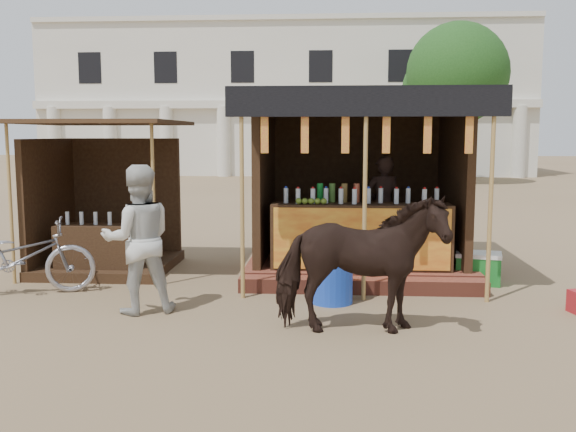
# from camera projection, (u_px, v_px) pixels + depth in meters

# --- Properties ---
(ground) EXTENTS (120.00, 120.00, 0.00)m
(ground) POSITION_uv_depth(u_px,v_px,m) (278.00, 334.00, 6.99)
(ground) COLOR #846B4C
(ground) RESTS_ON ground
(main_stall) EXTENTS (3.60, 3.61, 2.78)m
(main_stall) POSITION_uv_depth(u_px,v_px,m) (360.00, 207.00, 10.11)
(main_stall) COLOR brown
(main_stall) RESTS_ON ground
(secondary_stall) EXTENTS (2.40, 2.40, 2.38)m
(secondary_stall) POSITION_uv_depth(u_px,v_px,m) (98.00, 217.00, 10.29)
(secondary_stall) COLOR #3B2715
(secondary_stall) RESTS_ON ground
(cow) EXTENTS (1.87, 0.94, 1.54)m
(cow) POSITION_uv_depth(u_px,v_px,m) (359.00, 265.00, 6.92)
(cow) COLOR black
(cow) RESTS_ON ground
(motorbike) EXTENTS (2.08, 1.26, 1.03)m
(motorbike) POSITION_uv_depth(u_px,v_px,m) (20.00, 257.00, 8.67)
(motorbike) COLOR #9E9CA5
(motorbike) RESTS_ON ground
(bystander) EXTENTS (1.07, 0.96, 1.81)m
(bystander) POSITION_uv_depth(u_px,v_px,m) (138.00, 239.00, 7.76)
(bystander) COLOR beige
(bystander) RESTS_ON ground
(blue_barrel) EXTENTS (0.68, 0.68, 0.80)m
(blue_barrel) POSITION_uv_depth(u_px,v_px,m) (332.00, 272.00, 8.26)
(blue_barrel) COLOR blue
(blue_barrel) RESTS_ON ground
(cooler) EXTENTS (0.72, 0.57, 0.46)m
(cooler) POSITION_uv_depth(u_px,v_px,m) (478.00, 268.00, 9.35)
(cooler) COLOR #1A7827
(cooler) RESTS_ON ground
(background_building) EXTENTS (26.00, 7.45, 8.18)m
(background_building) POSITION_uv_depth(u_px,v_px,m) (286.00, 102.00, 36.25)
(background_building) COLOR silver
(background_building) RESTS_ON ground
(tree) EXTENTS (4.50, 4.40, 7.00)m
(tree) POSITION_uv_depth(u_px,v_px,m) (452.00, 77.00, 27.93)
(tree) COLOR #382314
(tree) RESTS_ON ground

